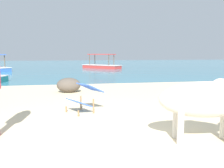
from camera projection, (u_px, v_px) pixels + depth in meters
sand_beach at (122, 140)px, 3.92m from camera, size 18.00×14.00×0.04m
water_surface at (77, 66)px, 25.40m from camera, size 60.00×36.00×0.03m
cow at (207, 100)px, 3.75m from camera, size 1.81×0.80×1.01m
deck_chair_far at (85, 96)px, 5.68m from camera, size 0.93×0.85×0.68m
shore_rock_medium at (69, 85)px, 8.48m from camera, size 0.90×0.69×0.52m
boat_red at (102, 65)px, 21.63m from camera, size 3.42×3.41×1.29m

